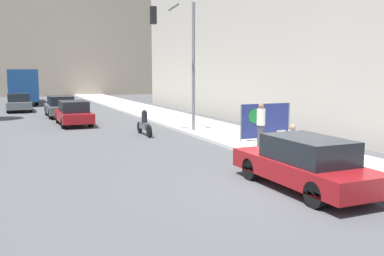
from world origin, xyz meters
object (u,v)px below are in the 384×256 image
object	(u,v)px
protest_banner	(265,121)
motorcycle_on_road	(144,124)
jogger_on_sidewalk	(261,124)
car_on_road_nearest	(74,113)
car_on_road_distant	(18,102)
seated_protester	(293,140)
city_bus_on_road	(21,84)
parked_car_curbside	(305,163)
car_on_road_midblock	(60,106)
traffic_light_pole	(180,47)

from	to	relation	value
protest_banner	motorcycle_on_road	world-z (taller)	protest_banner
jogger_on_sidewalk	car_on_road_nearest	xyz separation A→B (m)	(-5.79, 11.13, -0.31)
car_on_road_distant	jogger_on_sidewalk	bearing A→B (deg)	-68.94
seated_protester	city_bus_on_road	distance (m)	34.22
parked_car_curbside	motorcycle_on_road	world-z (taller)	parked_car_curbside
city_bus_on_road	motorcycle_on_road	bearing A→B (deg)	-79.33
seated_protester	car_on_road_midblock	bearing A→B (deg)	121.59
car_on_road_nearest	city_bus_on_road	bearing A→B (deg)	96.20
protest_banner	motorcycle_on_road	bearing A→B (deg)	133.61
jogger_on_sidewalk	car_on_road_midblock	world-z (taller)	jogger_on_sidewalk
seated_protester	car_on_road_distant	distance (m)	25.92
seated_protester	jogger_on_sidewalk	distance (m)	2.53
parked_car_curbside	car_on_road_nearest	size ratio (longest dim) A/B	1.07
car_on_road_distant	motorcycle_on_road	world-z (taller)	car_on_road_distant
jogger_on_sidewalk	car_on_road_midblock	bearing A→B (deg)	-81.71
seated_protester	parked_car_curbside	size ratio (longest dim) A/B	0.25
jogger_on_sidewalk	traffic_light_pole	bearing A→B (deg)	-88.89
car_on_road_midblock	city_bus_on_road	xyz separation A→B (m)	(-2.00, 14.45, 1.19)
traffic_light_pole	city_bus_on_road	distance (m)	26.22
jogger_on_sidewalk	protest_banner	xyz separation A→B (m)	(1.00, 1.21, -0.03)
city_bus_on_road	car_on_road_nearest	bearing A→B (deg)	-83.80
traffic_light_pole	car_on_road_midblock	bearing A→B (deg)	113.40
car_on_road_nearest	car_on_road_distant	xyz separation A→B (m)	(-2.71, 10.95, 0.00)
traffic_light_pole	city_bus_on_road	world-z (taller)	traffic_light_pole
city_bus_on_road	parked_car_curbside	bearing A→B (deg)	-81.04
jogger_on_sidewalk	car_on_road_distant	bearing A→B (deg)	-80.55
car_on_road_midblock	motorcycle_on_road	xyz separation A→B (m)	(2.75, -10.78, -0.18)
city_bus_on_road	seated_protester	bearing A→B (deg)	-77.05
parked_car_curbside	car_on_road_midblock	bearing A→B (deg)	99.66
car_on_road_midblock	city_bus_on_road	size ratio (longest dim) A/B	0.43
protest_banner	parked_car_curbside	size ratio (longest dim) A/B	0.55
parked_car_curbside	car_on_road_nearest	xyz separation A→B (m)	(-3.60, 16.70, 0.00)
car_on_road_nearest	car_on_road_midblock	distance (m)	5.25
protest_banner	car_on_road_distant	size ratio (longest dim) A/B	0.55
protest_banner	motorcycle_on_road	xyz separation A→B (m)	(-4.18, 4.38, -0.45)
traffic_light_pole	motorcycle_on_road	bearing A→B (deg)	179.85
protest_banner	parked_car_curbside	bearing A→B (deg)	-115.22
seated_protester	traffic_light_pole	xyz separation A→B (m)	(-1.00, 8.09, 3.62)
motorcycle_on_road	city_bus_on_road	bearing A→B (deg)	100.67
seated_protester	jogger_on_sidewalk	bearing A→B (deg)	98.82
jogger_on_sidewalk	parked_car_curbside	xyz separation A→B (m)	(-2.19, -5.57, -0.32)
traffic_light_pole	car_on_road_distant	bearing A→B (deg)	113.70
traffic_light_pole	car_on_road_nearest	distance (m)	8.04
car_on_road_nearest	car_on_road_midblock	bearing A→B (deg)	91.51
traffic_light_pole	car_on_road_midblock	world-z (taller)	traffic_light_pole
parked_car_curbside	traffic_light_pole	bearing A→B (deg)	85.23
traffic_light_pole	car_on_road_nearest	bearing A→B (deg)	129.25
protest_banner	car_on_road_nearest	bearing A→B (deg)	124.39
motorcycle_on_road	car_on_road_nearest	bearing A→B (deg)	115.27
seated_protester	jogger_on_sidewalk	xyz separation A→B (m)	(0.27, 2.50, 0.26)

